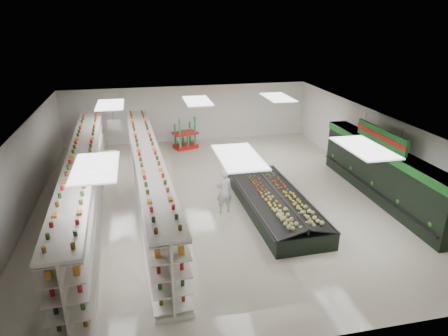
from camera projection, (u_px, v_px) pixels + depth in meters
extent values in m
plane|color=beige|center=(214.00, 197.00, 16.35)|extent=(16.00, 16.00, 0.00)
cube|color=white|center=(213.00, 121.00, 15.18)|extent=(14.00, 16.00, 0.02)
cube|color=white|center=(188.00, 114.00, 23.05)|extent=(14.00, 0.02, 3.20)
cube|color=white|center=(284.00, 288.00, 8.48)|extent=(14.00, 0.02, 3.20)
cube|color=white|center=(23.00, 175.00, 14.39)|extent=(0.02, 16.00, 3.20)
cube|color=white|center=(373.00, 149.00, 17.14)|extent=(0.02, 16.00, 3.20)
cube|color=black|center=(382.00, 173.00, 15.87)|extent=(0.80, 8.00, 2.20)
cube|color=#1D6E25|center=(385.00, 151.00, 15.52)|extent=(0.85, 8.00, 0.30)
cube|color=black|center=(375.00, 186.00, 16.02)|extent=(0.55, 7.80, 0.15)
cube|color=silver|center=(380.00, 168.00, 15.75)|extent=(0.45, 7.70, 0.03)
cube|color=silver|center=(381.00, 160.00, 15.64)|extent=(0.45, 7.70, 0.03)
cube|color=white|center=(109.00, 157.00, 12.78)|extent=(0.50, 0.06, 0.40)
cube|color=red|center=(109.00, 157.00, 12.78)|extent=(0.52, 0.02, 0.12)
cylinder|color=black|center=(108.00, 148.00, 12.67)|extent=(0.01, 0.01, 0.50)
cube|color=white|center=(114.00, 125.00, 16.42)|extent=(0.50, 0.06, 0.40)
cube|color=red|center=(114.00, 125.00, 16.42)|extent=(0.52, 0.02, 0.12)
cylinder|color=black|center=(113.00, 118.00, 16.31)|extent=(0.01, 0.01, 0.50)
cube|color=#1D6E25|center=(381.00, 136.00, 15.24)|extent=(0.10, 3.20, 0.60)
cube|color=red|center=(380.00, 136.00, 15.23)|extent=(0.03, 3.20, 0.18)
cylinder|color=black|center=(402.00, 135.00, 14.01)|extent=(0.01, 0.01, 0.50)
cylinder|color=black|center=(366.00, 118.00, 16.19)|extent=(0.01, 0.01, 0.50)
cube|color=silver|center=(89.00, 212.00, 14.99)|extent=(1.53, 13.48, 0.13)
cube|color=silver|center=(85.00, 186.00, 14.61)|extent=(0.59, 13.45, 2.24)
cube|color=silver|center=(81.00, 156.00, 14.19)|extent=(1.53, 13.48, 0.09)
cube|color=silver|center=(81.00, 210.00, 14.89)|extent=(1.01, 13.35, 0.03)
cube|color=silver|center=(80.00, 198.00, 14.71)|extent=(1.01, 13.35, 0.03)
cube|color=silver|center=(78.00, 185.00, 14.53)|extent=(1.01, 13.35, 0.03)
cube|color=silver|center=(76.00, 173.00, 14.35)|extent=(1.01, 13.35, 0.03)
cube|color=silver|center=(74.00, 160.00, 14.17)|extent=(1.01, 13.35, 0.03)
cube|color=silver|center=(96.00, 208.00, 15.01)|extent=(1.01, 13.35, 0.03)
cube|color=silver|center=(94.00, 196.00, 14.83)|extent=(1.01, 13.35, 0.03)
cube|color=silver|center=(93.00, 184.00, 14.65)|extent=(1.01, 13.35, 0.03)
cube|color=silver|center=(91.00, 172.00, 14.47)|extent=(1.01, 13.35, 0.03)
cube|color=silver|center=(89.00, 159.00, 14.29)|extent=(1.01, 13.35, 0.03)
cube|color=silver|center=(150.00, 204.00, 15.65)|extent=(1.64, 13.14, 0.13)
cube|color=silver|center=(149.00, 180.00, 15.28)|extent=(0.72, 13.10, 2.18)
cube|color=silver|center=(146.00, 152.00, 14.86)|extent=(1.64, 13.14, 0.09)
cube|color=silver|center=(144.00, 201.00, 15.54)|extent=(1.13, 13.01, 0.03)
cube|color=silver|center=(143.00, 190.00, 15.37)|extent=(1.13, 13.01, 0.03)
cube|color=silver|center=(142.00, 179.00, 15.19)|extent=(1.13, 13.01, 0.03)
cube|color=silver|center=(141.00, 167.00, 15.02)|extent=(1.13, 13.01, 0.03)
cube|color=silver|center=(140.00, 155.00, 14.85)|extent=(1.13, 13.01, 0.03)
cube|color=silver|center=(157.00, 200.00, 15.66)|extent=(1.13, 13.01, 0.03)
cube|color=silver|center=(156.00, 189.00, 15.49)|extent=(1.13, 13.01, 0.03)
cube|color=silver|center=(155.00, 177.00, 15.32)|extent=(1.13, 13.01, 0.03)
cube|color=silver|center=(154.00, 166.00, 15.14)|extent=(1.13, 13.01, 0.03)
cube|color=silver|center=(153.00, 154.00, 14.97)|extent=(1.13, 13.01, 0.03)
cube|color=black|center=(274.00, 204.00, 15.10)|extent=(2.23, 6.16, 0.61)
cube|color=#262626|center=(249.00, 199.00, 14.76)|extent=(0.19, 6.11, 0.05)
cube|color=#262626|center=(300.00, 193.00, 15.20)|extent=(0.19, 6.11, 0.05)
cube|color=black|center=(261.00, 195.00, 14.83)|extent=(1.26, 6.05, 0.31)
cube|color=black|center=(288.00, 193.00, 15.07)|extent=(1.26, 6.05, 0.31)
cube|color=#262626|center=(275.00, 192.00, 14.92)|extent=(0.17, 6.03, 0.22)
cube|color=red|center=(186.00, 146.00, 22.25)|extent=(1.43, 1.18, 0.20)
cube|color=red|center=(185.00, 133.00, 21.97)|extent=(1.49, 1.24, 0.10)
imported|color=silver|center=(224.00, 191.00, 14.83)|extent=(0.68, 0.49, 1.72)
imported|color=tan|center=(140.00, 144.00, 20.03)|extent=(0.64, 0.92, 1.77)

